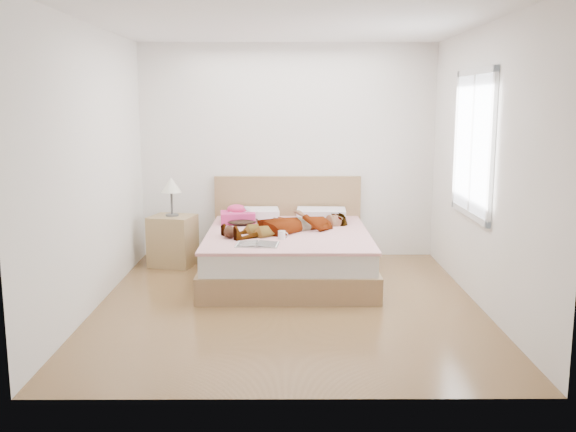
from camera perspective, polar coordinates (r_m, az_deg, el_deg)
The scene contains 11 objects.
ground at distance 6.17m, azimuth 0.03°, elevation -7.80°, with size 4.00×4.00×0.00m, color #4E3218.
woman at distance 6.99m, azimuth 0.25°, elevation -0.46°, with size 0.58×1.54×0.21m, color silver.
hair at distance 7.46m, azimuth -4.16°, elevation -0.37°, with size 0.39×0.48×0.07m, color black.
phone at distance 7.39m, azimuth -3.66°, elevation 0.64°, with size 0.04×0.09×0.01m, color silver.
room_shell at distance 6.44m, azimuth 16.11°, elevation 6.17°, with size 4.00×4.00×4.00m.
bed at distance 7.09m, azimuth -0.01°, elevation -3.11°, with size 1.80×2.08×1.00m.
towel at distance 7.50m, azimuth -4.50°, elevation 0.05°, with size 0.43×0.36×0.21m.
magazine at distance 6.31m, azimuth -2.75°, elevation -2.53°, with size 0.44×0.31×0.02m.
coffee_mug at distance 6.57m, azimuth -0.53°, elevation -1.69°, with size 0.12×0.10×0.09m.
plush_toy at distance 6.66m, azimuth -5.17°, elevation -1.40°, with size 0.17×0.23×0.12m.
nightstand at distance 7.63m, azimuth -10.20°, elevation -1.81°, with size 0.57×0.53×1.04m.
Camera 1 is at (-0.03, -5.87, 1.89)m, focal length 40.00 mm.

